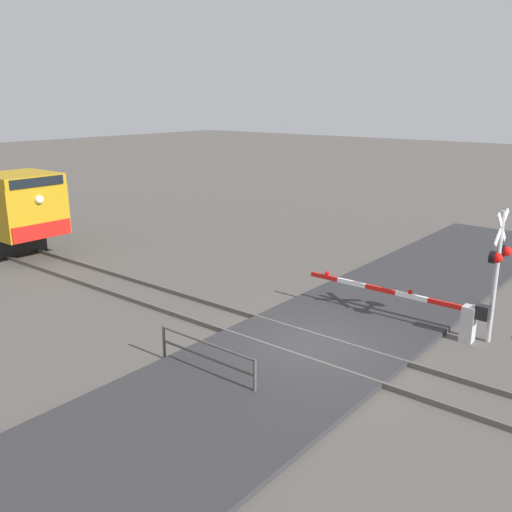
{
  "coord_description": "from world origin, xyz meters",
  "views": [
    {
      "loc": [
        -11.99,
        -7.76,
        6.69
      ],
      "look_at": [
        1.09,
        2.83,
        1.95
      ],
      "focal_mm": 39.21,
      "sensor_mm": 36.0,
      "label": 1
    }
  ],
  "objects": [
    {
      "name": "ground_plane",
      "position": [
        0.0,
        0.0,
        0.0
      ],
      "size": [
        160.0,
        160.0,
        0.0
      ],
      "primitive_type": "plane",
      "color": "#514C47"
    },
    {
      "name": "rail_track_left",
      "position": [
        -0.72,
        0.0,
        0.07
      ],
      "size": [
        0.08,
        80.0,
        0.15
      ],
      "primitive_type": "cube",
      "color": "#59544C",
      "rests_on": "ground_plane"
    },
    {
      "name": "rail_track_right",
      "position": [
        0.72,
        0.0,
        0.07
      ],
      "size": [
        0.08,
        80.0,
        0.15
      ],
      "primitive_type": "cube",
      "color": "#59544C",
      "rests_on": "ground_plane"
    },
    {
      "name": "road_surface",
      "position": [
        0.0,
        0.0,
        0.07
      ],
      "size": [
        36.0,
        5.09,
        0.14
      ],
      "primitive_type": "cube",
      "color": "#2D2D30",
      "rests_on": "ground_plane"
    },
    {
      "name": "crossing_signal",
      "position": [
        3.63,
        -3.68,
        2.35
      ],
      "size": [
        1.18,
        0.33,
        3.82
      ],
      "color": "#ADADB2",
      "rests_on": "ground_plane"
    },
    {
      "name": "crossing_gate",
      "position": [
        3.26,
        -2.39,
        0.73
      ],
      "size": [
        0.36,
        5.85,
        1.17
      ],
      "color": "silver",
      "rests_on": "ground_plane"
    },
    {
      "name": "guard_railing",
      "position": [
        -2.95,
        1.14,
        0.63
      ],
      "size": [
        0.08,
        3.18,
        0.95
      ],
      "color": "#4C4742",
      "rests_on": "ground_plane"
    }
  ]
}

